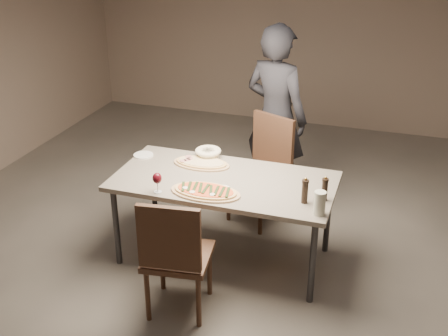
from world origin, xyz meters
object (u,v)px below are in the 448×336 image
(carafe, at_px, (320,203))
(diner, at_px, (276,117))
(dining_table, at_px, (224,185))
(zucchini_pizza, at_px, (205,191))
(bread_basket, at_px, (208,153))
(pepper_mill_left, at_px, (325,189))
(chair_near, at_px, (175,252))
(chair_far, at_px, (265,163))
(ham_pizza, at_px, (201,163))

(carafe, distance_m, diner, 1.62)
(dining_table, xyz_separation_m, diner, (0.15, 1.14, 0.22))
(zucchini_pizza, bearing_deg, diner, 89.71)
(bread_basket, relative_size, carafe, 1.28)
(diner, bearing_deg, carafe, 134.58)
(pepper_mill_left, bearing_deg, chair_near, -141.56)
(bread_basket, distance_m, chair_far, 0.64)
(carafe, bearing_deg, zucchini_pizza, 177.17)
(dining_table, height_order, bread_basket, bread_basket)
(ham_pizza, relative_size, bread_basket, 2.17)
(pepper_mill_left, height_order, chair_far, chair_far)
(ham_pizza, height_order, pepper_mill_left, pepper_mill_left)
(ham_pizza, xyz_separation_m, chair_near, (0.18, -1.04, -0.22))
(dining_table, relative_size, carafe, 9.99)
(ham_pizza, xyz_separation_m, bread_basket, (0.01, 0.15, 0.03))
(dining_table, distance_m, bread_basket, 0.46)
(ham_pizza, bearing_deg, dining_table, -49.87)
(chair_far, bearing_deg, dining_table, 103.72)
(ham_pizza, height_order, carafe, carafe)
(zucchini_pizza, distance_m, ham_pizza, 0.53)
(bread_basket, distance_m, carafe, 1.29)
(bread_basket, relative_size, chair_near, 0.24)
(bread_basket, relative_size, chair_far, 0.23)
(bread_basket, bearing_deg, pepper_mill_left, -22.71)
(bread_basket, height_order, chair_near, chair_near)
(chair_far, bearing_deg, pepper_mill_left, 151.16)
(zucchini_pizza, bearing_deg, dining_table, 86.28)
(bread_basket, distance_m, diner, 0.89)
(dining_table, height_order, chair_far, chair_far)
(chair_far, bearing_deg, bread_basket, 70.92)
(chair_near, relative_size, chair_far, 0.97)
(ham_pizza, distance_m, carafe, 1.23)
(zucchini_pizza, bearing_deg, chair_near, -85.30)
(zucchini_pizza, bearing_deg, carafe, 5.34)
(pepper_mill_left, distance_m, chair_far, 1.17)
(zucchini_pizza, relative_size, chair_far, 0.55)
(dining_table, bearing_deg, carafe, -21.37)
(carafe, height_order, chair_far, chair_far)
(chair_near, bearing_deg, dining_table, 75.83)
(ham_pizza, bearing_deg, chair_far, 42.12)
(pepper_mill_left, height_order, diner, diner)
(zucchini_pizza, relative_size, pepper_mill_left, 2.83)
(ham_pizza, relative_size, chair_near, 0.51)
(dining_table, xyz_separation_m, chair_far, (0.14, 0.80, -0.13))
(dining_table, distance_m, diner, 1.17)
(bread_basket, bearing_deg, chair_far, 47.28)
(bread_basket, xyz_separation_m, carafe, (1.10, -0.68, 0.04))
(carafe, bearing_deg, dining_table, 158.63)
(pepper_mill_left, distance_m, carafe, 0.22)
(ham_pizza, height_order, chair_far, chair_far)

